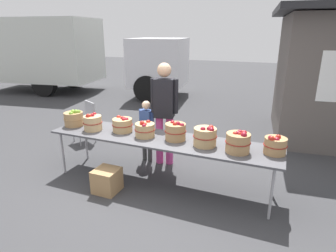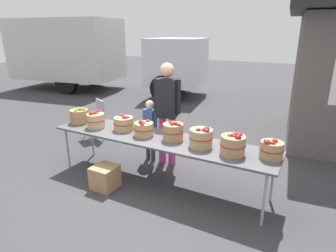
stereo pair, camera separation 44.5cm
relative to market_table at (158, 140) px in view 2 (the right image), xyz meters
name	(u,v)px [view 2 (the right image)]	position (x,y,z in m)	size (l,w,h in m)	color
ground_plane	(159,182)	(0.00, 0.00, -0.72)	(40.00, 40.00, 0.00)	#38383A
market_table	(158,140)	(0.00, 0.00, 0.00)	(3.50, 0.76, 0.75)	#4C4C51
apple_basket_green_0	(79,115)	(-1.59, 0.00, 0.16)	(0.33, 0.33, 0.28)	#A87F51
apple_basket_red_0	(96,120)	(-1.16, -0.07, 0.16)	(0.31, 0.31, 0.28)	tan
apple_basket_red_1	(124,123)	(-0.68, 0.06, 0.14)	(0.33, 0.33, 0.24)	tan
apple_basket_red_2	(144,129)	(-0.24, -0.02, 0.14)	(0.31, 0.31, 0.26)	tan
apple_basket_red_3	(173,132)	(0.23, 0.03, 0.16)	(0.32, 0.32, 0.29)	#A87F51
apple_basket_red_4	(201,138)	(0.69, -0.02, 0.17)	(0.33, 0.33, 0.31)	tan
apple_basket_red_5	(233,145)	(1.15, -0.07, 0.17)	(0.33, 0.33, 0.30)	#A87F51
apple_basket_red_6	(271,149)	(1.60, 0.05, 0.15)	(0.30, 0.30, 0.27)	#A87F51
vendor_adult	(167,107)	(-0.23, 0.69, 0.33)	(0.46, 0.29, 1.78)	#CC3F8C
child_customer	(150,126)	(-0.56, 0.66, -0.06)	(0.30, 0.17, 1.13)	#3F3F3F
box_truck	(90,53)	(-6.16, 5.20, 0.77)	(7.94, 3.33, 2.75)	silver
folding_chair	(96,116)	(-2.20, 1.05, -0.21)	(0.54, 0.54, 0.86)	#99999E
produce_crate	(105,177)	(-0.64, -0.52, -0.54)	(0.35, 0.35, 0.35)	#A87F51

